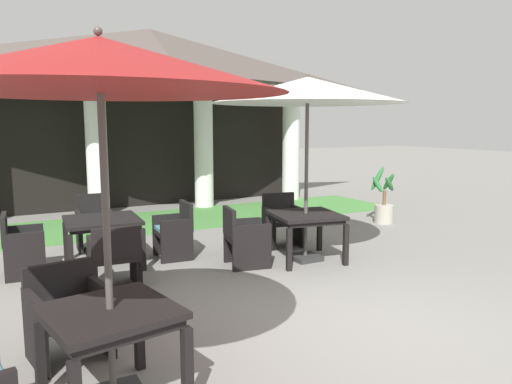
{
  "coord_description": "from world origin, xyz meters",
  "views": [
    {
      "loc": [
        -3.34,
        -3.68,
        2.05
      ],
      "look_at": [
        0.23,
        2.88,
        1.0
      ],
      "focal_mm": 34.32,
      "sensor_mm": 36.0,
      "label": 1
    }
  ],
  "objects_px": {
    "patio_chair_mid_right_north": "(94,225)",
    "patio_chair_mid_left_west": "(245,238)",
    "patio_chair_near_foreground_north": "(68,314)",
    "patio_table_near_foreground": "(111,323)",
    "patio_chair_mid_right_east": "(175,232)",
    "potted_palm_right_edge": "(383,206)",
    "patio_umbrella_near_foreground": "(99,68)",
    "patio_chair_mid_left_north": "(283,221)",
    "patio_table_mid_left": "(306,219)",
    "patio_chair_mid_right_south": "(115,257)",
    "patio_umbrella_mid_left": "(308,91)",
    "patio_chair_mid_right_west": "(22,245)",
    "patio_table_mid_right": "(102,224)"
  },
  "relations": [
    {
      "from": "patio_chair_mid_right_north",
      "to": "patio_chair_mid_left_west",
      "type": "bearing_deg",
      "value": 134.37
    },
    {
      "from": "patio_chair_mid_left_west",
      "to": "patio_chair_near_foreground_north",
      "type": "bearing_deg",
      "value": -46.04
    },
    {
      "from": "patio_table_near_foreground",
      "to": "patio_chair_mid_left_west",
      "type": "relative_size",
      "value": 1.15
    },
    {
      "from": "patio_chair_mid_right_east",
      "to": "potted_palm_right_edge",
      "type": "xyz_separation_m",
      "value": [
        4.68,
        0.46,
        -0.04
      ]
    },
    {
      "from": "patio_umbrella_near_foreground",
      "to": "patio_chair_mid_left_west",
      "type": "xyz_separation_m",
      "value": [
        2.47,
        2.72,
        -2.01
      ]
    },
    {
      "from": "patio_chair_mid_left_north",
      "to": "patio_chair_mid_right_north",
      "type": "distance_m",
      "value": 3.11
    },
    {
      "from": "patio_chair_mid_left_west",
      "to": "patio_table_near_foreground",
      "type": "bearing_deg",
      "value": -31.75
    },
    {
      "from": "patio_table_mid_left",
      "to": "patio_chair_mid_right_north",
      "type": "distance_m",
      "value": 3.47
    },
    {
      "from": "patio_chair_mid_left_north",
      "to": "patio_chair_mid_right_east",
      "type": "relative_size",
      "value": 1.01
    },
    {
      "from": "patio_chair_mid_left_west",
      "to": "patio_chair_mid_right_south",
      "type": "xyz_separation_m",
      "value": [
        -1.87,
        -0.09,
        -0.01
      ]
    },
    {
      "from": "patio_umbrella_mid_left",
      "to": "patio_chair_mid_right_south",
      "type": "bearing_deg",
      "value": 178.32
    },
    {
      "from": "patio_umbrella_mid_left",
      "to": "patio_chair_mid_right_west",
      "type": "bearing_deg",
      "value": 162.36
    },
    {
      "from": "patio_umbrella_near_foreground",
      "to": "potted_palm_right_edge",
      "type": "xyz_separation_m",
      "value": [
        6.41,
        4.08,
        -2.06
      ]
    },
    {
      "from": "patio_table_mid_right",
      "to": "patio_chair_mid_right_north",
      "type": "distance_m",
      "value": 1.08
    },
    {
      "from": "patio_umbrella_mid_left",
      "to": "patio_chair_mid_right_east",
      "type": "xyz_separation_m",
      "value": [
        -1.69,
        1.07,
        -2.11
      ]
    },
    {
      "from": "patio_chair_mid_left_north",
      "to": "patio_chair_mid_right_north",
      "type": "height_order",
      "value": "patio_chair_mid_right_north"
    },
    {
      "from": "patio_chair_mid_right_north",
      "to": "patio_chair_mid_right_west",
      "type": "relative_size",
      "value": 1.04
    },
    {
      "from": "patio_umbrella_mid_left",
      "to": "patio_table_mid_right",
      "type": "distance_m",
      "value": 3.53
    },
    {
      "from": "patio_chair_mid_right_east",
      "to": "potted_palm_right_edge",
      "type": "relative_size",
      "value": 0.73
    },
    {
      "from": "patio_table_mid_left",
      "to": "patio_chair_mid_right_east",
      "type": "bearing_deg",
      "value": 147.66
    },
    {
      "from": "patio_chair_near_foreground_north",
      "to": "patio_umbrella_mid_left",
      "type": "height_order",
      "value": "patio_umbrella_mid_left"
    },
    {
      "from": "patio_chair_near_foreground_north",
      "to": "potted_palm_right_edge",
      "type": "relative_size",
      "value": 0.69
    },
    {
      "from": "patio_chair_mid_right_west",
      "to": "patio_table_near_foreground",
      "type": "bearing_deg",
      "value": 9.63
    },
    {
      "from": "patio_table_mid_left",
      "to": "patio_table_near_foreground",
      "type": "bearing_deg",
      "value": -143.33
    },
    {
      "from": "patio_table_mid_left",
      "to": "potted_palm_right_edge",
      "type": "bearing_deg",
      "value": 27.12
    },
    {
      "from": "patio_chair_mid_left_west",
      "to": "patio_chair_mid_right_west",
      "type": "bearing_deg",
      "value": -99.31
    },
    {
      "from": "patio_table_mid_right",
      "to": "potted_palm_right_edge",
      "type": "distance_m",
      "value": 5.75
    },
    {
      "from": "patio_chair_mid_right_north",
      "to": "patio_chair_mid_right_south",
      "type": "bearing_deg",
      "value": 90.0
    },
    {
      "from": "patio_umbrella_near_foreground",
      "to": "patio_chair_near_foreground_north",
      "type": "xyz_separation_m",
      "value": [
        -0.17,
        0.97,
        -2.02
      ]
    },
    {
      "from": "patio_table_mid_right",
      "to": "patio_chair_mid_right_east",
      "type": "bearing_deg",
      "value": -3.8
    },
    {
      "from": "patio_chair_near_foreground_north",
      "to": "patio_chair_mid_right_south",
      "type": "distance_m",
      "value": 1.83
    },
    {
      "from": "patio_chair_mid_left_north",
      "to": "patio_chair_mid_right_north",
      "type": "xyz_separation_m",
      "value": [
        -2.85,
        1.25,
        -0.0
      ]
    },
    {
      "from": "patio_table_near_foreground",
      "to": "patio_table_mid_left",
      "type": "xyz_separation_m",
      "value": [
        3.42,
        2.54,
        -0.02
      ]
    },
    {
      "from": "patio_chair_mid_right_north",
      "to": "potted_palm_right_edge",
      "type": "relative_size",
      "value": 0.76
    },
    {
      "from": "patio_chair_mid_left_west",
      "to": "patio_table_mid_right",
      "type": "relative_size",
      "value": 0.79
    },
    {
      "from": "patio_umbrella_near_foreground",
      "to": "patio_umbrella_mid_left",
      "type": "distance_m",
      "value": 4.26
    },
    {
      "from": "patio_umbrella_mid_left",
      "to": "patio_chair_mid_right_south",
      "type": "xyz_separation_m",
      "value": [
        -2.81,
        0.08,
        -2.12
      ]
    },
    {
      "from": "patio_chair_mid_left_west",
      "to": "patio_chair_mid_right_east",
      "type": "relative_size",
      "value": 1.0
    },
    {
      "from": "patio_chair_mid_right_west",
      "to": "patio_umbrella_near_foreground",
      "type": "bearing_deg",
      "value": 9.63
    },
    {
      "from": "patio_chair_near_foreground_north",
      "to": "patio_chair_mid_right_north",
      "type": "distance_m",
      "value": 3.88
    },
    {
      "from": "patio_table_mid_left",
      "to": "patio_chair_mid_right_south",
      "type": "relative_size",
      "value": 1.37
    },
    {
      "from": "patio_table_near_foreground",
      "to": "patio_chair_mid_right_south",
      "type": "height_order",
      "value": "patio_chair_mid_right_south"
    },
    {
      "from": "patio_chair_mid_left_north",
      "to": "patio_chair_mid_right_south",
      "type": "relative_size",
      "value": 1.06
    },
    {
      "from": "patio_umbrella_mid_left",
      "to": "patio_chair_mid_left_north",
      "type": "bearing_deg",
      "value": 79.45
    },
    {
      "from": "patio_chair_mid_left_north",
      "to": "patio_chair_mid_right_north",
      "type": "relative_size",
      "value": 0.97
    },
    {
      "from": "patio_umbrella_near_foreground",
      "to": "patio_table_mid_right",
      "type": "bearing_deg",
      "value": 79.64
    },
    {
      "from": "patio_table_mid_left",
      "to": "patio_chair_mid_right_north",
      "type": "height_order",
      "value": "patio_chair_mid_right_north"
    },
    {
      "from": "patio_chair_mid_left_west",
      "to": "patio_chair_mid_right_north",
      "type": "xyz_separation_m",
      "value": [
        -1.73,
        2.02,
        0.0
      ]
    },
    {
      "from": "patio_chair_near_foreground_north",
      "to": "patio_chair_mid_right_south",
      "type": "xyz_separation_m",
      "value": [
        0.77,
        1.65,
        0.0
      ]
    },
    {
      "from": "patio_chair_mid_left_west",
      "to": "patio_chair_mid_right_east",
      "type": "height_order",
      "value": "patio_chair_mid_left_west"
    }
  ]
}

